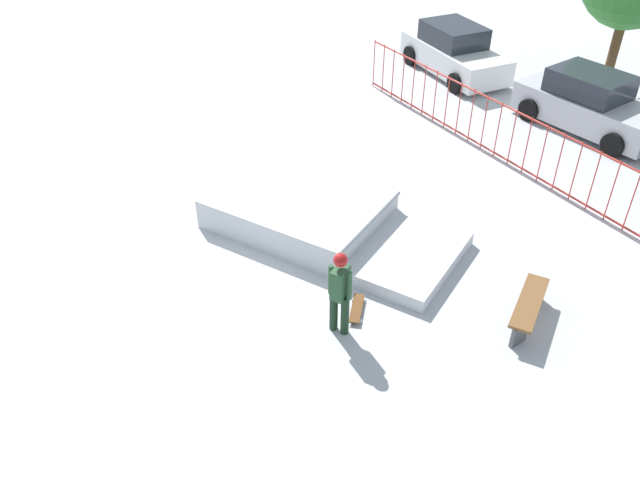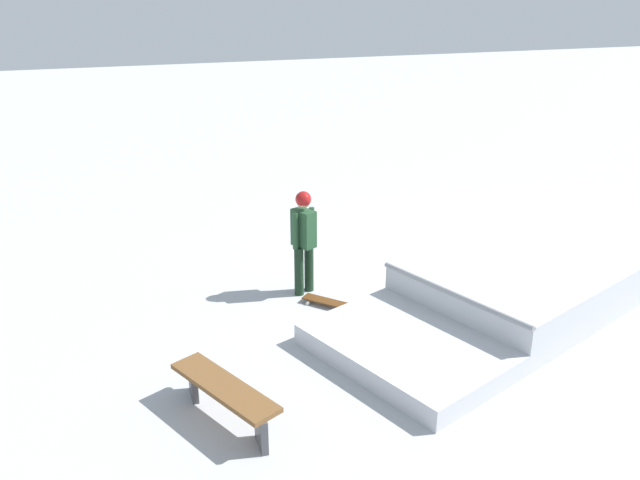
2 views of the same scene
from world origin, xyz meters
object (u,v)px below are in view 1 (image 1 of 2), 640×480
skater (340,287)px  parked_car_white (454,52)px  skate_ramp (317,218)px  skateboard (357,308)px  park_bench (529,306)px  parked_car_silver (590,104)px

skater → parked_car_white: size_ratio=0.40×
skate_ramp → skateboard: (2.60, -0.93, -0.24)m
skateboard → park_bench: park_bench is taller
skater → park_bench: size_ratio=1.07×
skate_ramp → parked_car_silver: parked_car_silver is taller
park_bench → parked_car_white: parked_car_white is taller
park_bench → skateboard: bearing=-130.4°
skate_ramp → skater: size_ratio=3.47×
skateboard → parked_car_silver: (-2.27, 10.03, 0.65)m
parked_car_silver → skater: bearing=-77.9°
skate_ramp → skateboard: bearing=-42.5°
park_bench → parked_car_silver: (-4.27, 7.68, 0.37)m
skateboard → park_bench: (2.00, 2.36, 0.28)m
skater → skateboard: 1.11m
park_bench → parked_car_silver: 8.79m
skate_ramp → parked_car_silver: bearing=65.2°
skater → parked_car_silver: 10.89m
parked_car_silver → skateboard: bearing=-78.3°
skate_ramp → skateboard: 2.77m
parked_car_white → park_bench: bearing=-28.0°
park_bench → parked_car_white: bearing=141.1°
skate_ramp → park_bench: size_ratio=3.73×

